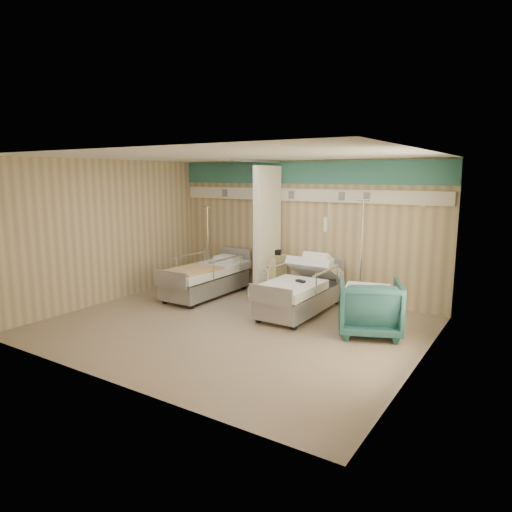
# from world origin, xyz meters

# --- Properties ---
(ground) EXTENTS (6.00, 5.00, 0.00)m
(ground) POSITION_xyz_m (0.00, 0.00, 0.00)
(ground) COLOR gray
(ground) RESTS_ON ground
(room_walls) EXTENTS (6.04, 5.04, 2.82)m
(room_walls) POSITION_xyz_m (-0.03, 0.25, 1.86)
(room_walls) COLOR tan
(room_walls) RESTS_ON ground
(bed_right) EXTENTS (1.00, 2.16, 0.63)m
(bed_right) POSITION_xyz_m (0.60, 1.30, 0.32)
(bed_right) COLOR white
(bed_right) RESTS_ON ground
(bed_left) EXTENTS (1.00, 2.16, 0.63)m
(bed_left) POSITION_xyz_m (-1.60, 1.30, 0.32)
(bed_left) COLOR white
(bed_left) RESTS_ON ground
(bedside_cabinet) EXTENTS (0.50, 0.48, 0.85)m
(bedside_cabinet) POSITION_xyz_m (-0.55, 2.20, 0.42)
(bedside_cabinet) COLOR #CDC180
(bedside_cabinet) RESTS_ON ground
(visitor_armchair) EXTENTS (1.25, 1.27, 0.88)m
(visitor_armchair) POSITION_xyz_m (2.04, 0.89, 0.44)
(visitor_armchair) COLOR #1E4B4D
(visitor_armchair) RESTS_ON ground
(waffle_blanket) EXTENTS (0.81, 0.75, 0.08)m
(waffle_blanket) POSITION_xyz_m (2.01, 0.83, 0.92)
(waffle_blanket) COLOR white
(waffle_blanket) RESTS_ON visitor_armchair
(iv_stand_right) EXTENTS (0.37, 0.37, 2.07)m
(iv_stand_right) POSITION_xyz_m (1.43, 2.15, 0.42)
(iv_stand_right) COLOR silver
(iv_stand_right) RESTS_ON ground
(iv_stand_left) EXTENTS (0.32, 0.32, 1.82)m
(iv_stand_left) POSITION_xyz_m (-2.17, 2.10, 0.37)
(iv_stand_left) COLOR silver
(iv_stand_left) RESTS_ON ground
(call_remote) EXTENTS (0.20, 0.13, 0.04)m
(call_remote) POSITION_xyz_m (0.70, 1.11, 0.65)
(call_remote) COLOR black
(call_remote) RESTS_ON bed_right
(tan_blanket) EXTENTS (0.86, 1.06, 0.04)m
(tan_blanket) POSITION_xyz_m (-1.56, 0.84, 0.65)
(tan_blanket) COLOR tan
(tan_blanket) RESTS_ON bed_left
(toiletry_bag) EXTENTS (0.23, 0.19, 0.11)m
(toiletry_bag) POSITION_xyz_m (-0.44, 2.22, 0.90)
(toiletry_bag) COLOR black
(toiletry_bag) RESTS_ON bedside_cabinet
(white_cup) EXTENTS (0.11, 0.11, 0.14)m
(white_cup) POSITION_xyz_m (-0.67, 2.26, 0.92)
(white_cup) COLOR white
(white_cup) RESTS_ON bedside_cabinet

